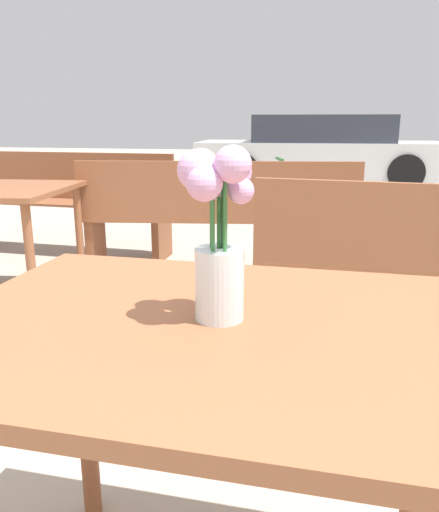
{
  "coord_description": "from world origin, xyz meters",
  "views": [
    {
      "loc": [
        0.19,
        -0.8,
        1.1
      ],
      "look_at": [
        0.02,
        0.01,
        0.87
      ],
      "focal_mm": 35.0,
      "sensor_mm": 36.0,
      "label": 1
    }
  ],
  "objects_px": {
    "flower_vase": "(218,232)",
    "parked_car": "(320,151)",
    "bicycle": "(243,189)",
    "table_front": "(210,377)",
    "bench_near": "(218,214)",
    "bench_far": "(66,197)"
  },
  "relations": [
    {
      "from": "flower_vase",
      "to": "parked_car",
      "type": "xyz_separation_m",
      "value": [
        0.06,
        8.66,
        -0.33
      ]
    },
    {
      "from": "bicycle",
      "to": "table_front",
      "type": "bearing_deg",
      "value": -81.41
    },
    {
      "from": "bench_near",
      "to": "parked_car",
      "type": "distance_m",
      "value": 6.13
    },
    {
      "from": "bench_near",
      "to": "bicycle",
      "type": "xyz_separation_m",
      "value": [
        -0.22,
        2.43,
        -0.13
      ]
    },
    {
      "from": "table_front",
      "to": "flower_vase",
      "type": "distance_m",
      "value": 0.27
    },
    {
      "from": "bench_near",
      "to": "parked_car",
      "type": "bearing_deg",
      "value": 84.34
    },
    {
      "from": "table_front",
      "to": "bench_near",
      "type": "xyz_separation_m",
      "value": [
        -0.53,
        2.56,
        -0.17
      ]
    },
    {
      "from": "flower_vase",
      "to": "bench_near",
      "type": "relative_size",
      "value": 0.16
    },
    {
      "from": "table_front",
      "to": "bicycle",
      "type": "distance_m",
      "value": 5.06
    },
    {
      "from": "flower_vase",
      "to": "bicycle",
      "type": "xyz_separation_m",
      "value": [
        -0.77,
        4.99,
        -0.57
      ]
    },
    {
      "from": "parked_car",
      "to": "bench_near",
      "type": "bearing_deg",
      "value": -95.66
    },
    {
      "from": "flower_vase",
      "to": "bench_near",
      "type": "distance_m",
      "value": 2.65
    },
    {
      "from": "table_front",
      "to": "bicycle",
      "type": "xyz_separation_m",
      "value": [
        -0.75,
        4.99,
        -0.3
      ]
    },
    {
      "from": "flower_vase",
      "to": "parked_car",
      "type": "relative_size",
      "value": 0.07
    },
    {
      "from": "table_front",
      "to": "bench_far",
      "type": "distance_m",
      "value": 3.72
    },
    {
      "from": "table_front",
      "to": "parked_car",
      "type": "xyz_separation_m",
      "value": [
        0.07,
        8.67,
        -0.06
      ]
    },
    {
      "from": "table_front",
      "to": "bench_far",
      "type": "xyz_separation_m",
      "value": [
        -2.0,
        3.13,
        -0.17
      ]
    },
    {
      "from": "bench_far",
      "to": "parked_car",
      "type": "bearing_deg",
      "value": 69.49
    },
    {
      "from": "bench_far",
      "to": "bench_near",
      "type": "bearing_deg",
      "value": -21.03
    },
    {
      "from": "bench_near",
      "to": "parked_car",
      "type": "height_order",
      "value": "parked_car"
    },
    {
      "from": "bench_near",
      "to": "bicycle",
      "type": "distance_m",
      "value": 2.44
    },
    {
      "from": "bench_far",
      "to": "bicycle",
      "type": "xyz_separation_m",
      "value": [
        1.24,
        1.86,
        -0.13
      ]
    }
  ]
}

